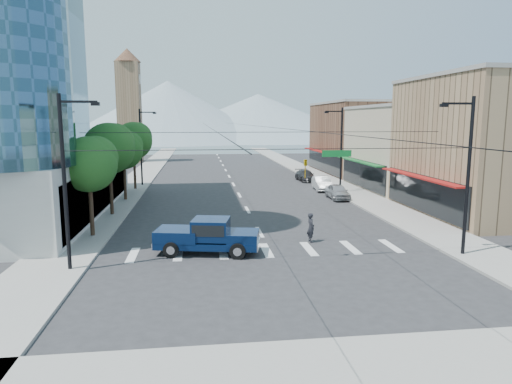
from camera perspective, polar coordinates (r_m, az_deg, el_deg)
ground at (r=26.08m, az=2.24°, el=-8.22°), size 160.00×160.00×0.00m
sidewalk_left at (r=65.50m, az=-14.05°, el=2.02°), size 4.00×120.00×0.15m
sidewalk_right at (r=66.99m, az=6.80°, el=2.38°), size 4.00×120.00×0.15m
sidewalk_cross at (r=15.28m, az=10.13°, el=-21.17°), size 28.00×4.00×0.15m
shop_near at (r=42.21m, az=27.79°, el=4.95°), size 12.00×14.00×11.00m
shop_mid at (r=54.32m, az=19.27°, el=5.10°), size 12.00×14.00×9.00m
shop_far at (r=68.98m, az=13.38°, el=6.49°), size 12.00×18.00×10.00m
clock_tower at (r=87.51m, az=-15.58°, el=10.59°), size 4.80×4.80×20.40m
mountain_left at (r=174.95m, az=-10.90°, el=9.91°), size 80.00×80.00×22.00m
mountain_right at (r=186.15m, az=0.28°, el=9.39°), size 90.00×90.00×18.00m
tree_near at (r=31.57m, az=-19.92°, el=3.51°), size 3.65×3.64×6.71m
tree_midnear at (r=38.37m, az=-17.69°, el=5.40°), size 4.09×4.09×7.52m
tree_midfar at (r=45.29m, az=-16.06°, el=5.20°), size 3.65×3.64×6.71m
tree_far at (r=52.18m, az=-14.92°, el=6.36°), size 4.09×4.09×7.52m
signal_rig at (r=24.16m, az=3.15°, el=1.67°), size 21.80×0.20×9.00m
lamp_pole_nw at (r=55.04m, az=-14.08°, el=5.84°), size 2.00×0.25×9.00m
lamp_pole_ne at (r=48.94m, az=10.47°, el=5.59°), size 2.00×0.25×9.00m
pickup_truck at (r=26.83m, az=-6.15°, el=-5.40°), size 6.36×3.29×2.05m
pedestrian at (r=29.30m, az=6.86°, el=-4.43°), size 0.55×0.75×1.89m
parked_car_near at (r=45.59m, az=10.16°, el=0.04°), size 1.77×4.31×1.46m
parked_car_mid at (r=51.11m, az=8.23°, el=1.09°), size 2.03×4.80×1.54m
parked_car_far at (r=58.60m, az=6.22°, el=2.05°), size 2.12×4.80×1.37m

